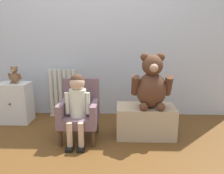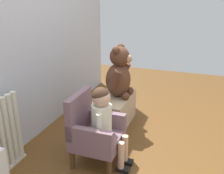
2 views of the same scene
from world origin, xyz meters
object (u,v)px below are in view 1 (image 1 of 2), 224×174
at_px(large_teddy_bear, 152,84).
at_px(child_armchair, 80,110).
at_px(child_figure, 77,99).
at_px(small_dresser, 15,103).
at_px(low_bench, 145,121).
at_px(small_teddy_bear, 15,76).
at_px(radiator, 63,93).

bearing_deg(large_teddy_bear, child_armchair, -178.89).
xyz_separation_m(child_armchair, child_figure, (-0.00, -0.11, 0.16)).
height_order(small_dresser, child_armchair, child_armchair).
relative_size(low_bench, small_teddy_bear, 2.94).
relative_size(large_teddy_bear, small_teddy_bear, 2.71).
bearing_deg(radiator, child_figure, -65.34).
distance_m(small_dresser, child_armchair, 0.98).
xyz_separation_m(child_armchair, low_bench, (0.70, 0.05, -0.13)).
relative_size(child_armchair, low_bench, 1.01).
relative_size(small_dresser, low_bench, 0.82).
bearing_deg(small_dresser, child_figure, -29.98).
relative_size(radiator, child_figure, 0.91).
bearing_deg(low_bench, large_teddy_bear, -41.23).
height_order(radiator, child_armchair, radiator).
bearing_deg(low_bench, small_dresser, 167.56).
distance_m(child_armchair, low_bench, 0.72).
height_order(radiator, large_teddy_bear, large_teddy_bear).
relative_size(child_figure, low_bench, 1.14).
xyz_separation_m(low_bench, large_teddy_bear, (0.05, -0.04, 0.42)).
distance_m(radiator, child_armchair, 0.72).
bearing_deg(child_figure, large_teddy_bear, 9.18).
xyz_separation_m(small_dresser, child_armchair, (0.89, -0.41, 0.05)).
height_order(low_bench, small_teddy_bear, small_teddy_bear).
relative_size(radiator, small_dresser, 1.27).
bearing_deg(child_figure, small_teddy_bear, 149.59).
bearing_deg(radiator, small_teddy_bear, -155.41).
bearing_deg(large_teddy_bear, small_teddy_bear, 166.60).
distance_m(child_figure, small_teddy_bear, 1.00).
height_order(low_bench, large_teddy_bear, large_teddy_bear).
bearing_deg(small_teddy_bear, low_bench, -12.37).
bearing_deg(large_teddy_bear, low_bench, 138.77).
relative_size(child_armchair, small_teddy_bear, 2.96).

